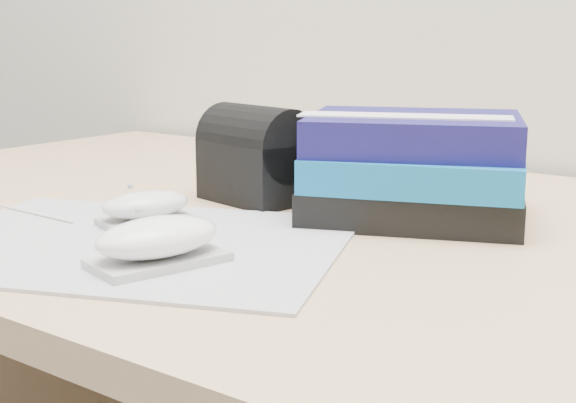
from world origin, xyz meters
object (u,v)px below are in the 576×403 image
Objects in this scene: book_stack at (415,168)px; pouch at (256,155)px; mouse_front at (158,241)px; mouse_rear at (146,207)px.

book_stack is 0.20m from pouch.
pouch is at bearing -170.55° from book_stack.
pouch reaches higher than book_stack.
pouch is (-0.11, 0.27, 0.03)m from mouse_front.
book_stack is at bearing 9.45° from pouch.
mouse_front is at bearing -39.93° from mouse_rear.
mouse_rear is 0.76× the size of pouch.
mouse_rear is at bearing -94.14° from pouch.
pouch is at bearing 111.48° from mouse_front.
mouse_rear is 0.17m from pouch.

